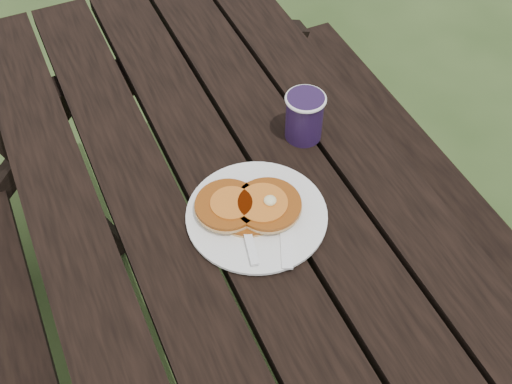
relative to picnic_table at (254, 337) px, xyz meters
name	(u,v)px	position (x,y,z in m)	size (l,w,h in m)	color
picnic_table	(254,337)	(0.00, 0.00, 0.00)	(1.36, 1.80, 0.75)	black
plate	(257,216)	(0.03, 0.05, 0.39)	(0.26, 0.26, 0.01)	white
pancake_stack	(249,206)	(0.02, 0.06, 0.41)	(0.19, 0.16, 0.04)	#974711
knife	(285,228)	(0.06, -0.01, 0.39)	(0.02, 0.18, 0.01)	white
fork	(249,240)	(-0.01, -0.01, 0.40)	(0.03, 0.16, 0.01)	white
coffee_cup	(305,114)	(0.21, 0.21, 0.44)	(0.09, 0.09, 0.11)	#221336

